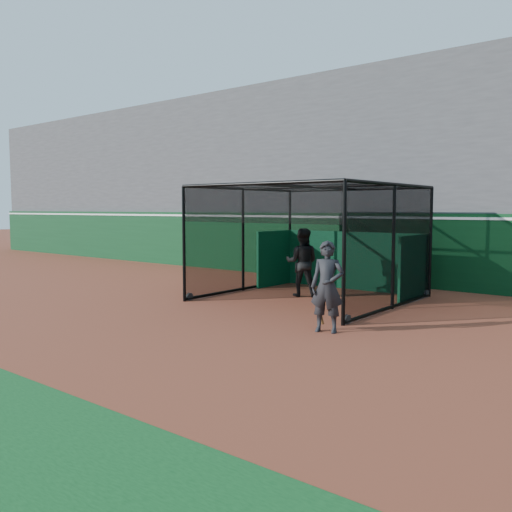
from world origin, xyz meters
The scene contains 6 objects.
ground centered at (0.00, 0.00, 0.00)m, with size 120.00×120.00×0.00m, color brown.
outfield_wall centered at (0.00, 8.50, 1.29)m, with size 50.00×0.50×2.50m.
grandstand centered at (0.00, 12.27, 4.48)m, with size 50.00×7.85×8.95m.
batting_cage centered at (0.82, 4.16, 1.64)m, with size 5.26×5.34×3.29m.
batter centered at (0.34, 4.42, 1.03)m, with size 1.00×0.78×2.07m, color black.
on_deck_player centered at (3.46, 0.72, 0.99)m, with size 0.83×0.66×1.98m.
Camera 1 is at (9.44, -9.23, 2.66)m, focal length 38.00 mm.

